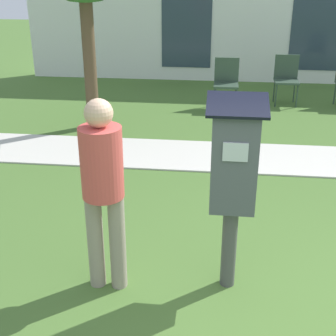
% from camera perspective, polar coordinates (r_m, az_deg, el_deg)
% --- Properties ---
extents(ground_plane, '(40.00, 40.00, 0.00)m').
position_cam_1_polar(ground_plane, '(3.69, 14.60, -18.64)').
color(ground_plane, '#476B2D').
extents(sidewalk, '(12.00, 1.10, 0.02)m').
position_cam_1_polar(sidewalk, '(6.51, 11.20, 1.20)').
color(sidewalk, beige).
rests_on(sidewalk, ground).
extents(building_facade, '(10.00, 0.26, 3.20)m').
position_cam_1_polar(building_facade, '(10.81, 10.20, 18.73)').
color(building_facade, white).
rests_on(building_facade, ground).
extents(parking_meter, '(0.44, 0.31, 1.59)m').
position_cam_1_polar(parking_meter, '(3.52, 8.00, -0.45)').
color(parking_meter, '#4C4C4C').
rests_on(parking_meter, ground).
extents(person_standing, '(0.32, 0.32, 1.58)m').
position_cam_1_polar(person_standing, '(3.55, -7.95, -1.83)').
color(person_standing, gray).
rests_on(person_standing, ground).
extents(outdoor_chair_left, '(0.44, 0.44, 0.90)m').
position_cam_1_polar(outdoor_chair_left, '(8.70, 7.12, 10.70)').
color(outdoor_chair_left, '#334738').
rests_on(outdoor_chair_left, ground).
extents(outdoor_chair_middle, '(0.44, 0.44, 0.90)m').
position_cam_1_polar(outdoor_chair_middle, '(9.20, 14.23, 10.86)').
color(outdoor_chair_middle, '#334738').
rests_on(outdoor_chair_middle, ground).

